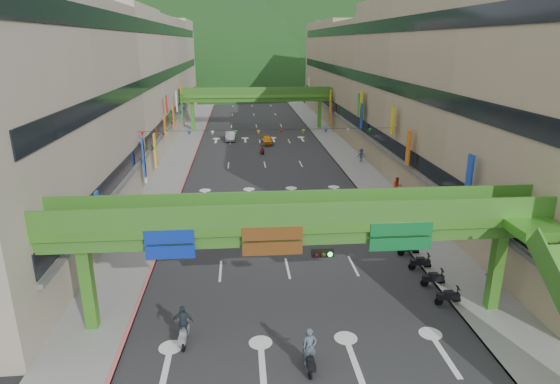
{
  "coord_description": "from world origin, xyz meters",
  "views": [
    {
      "loc": [
        -2.95,
        -16.24,
        14.58
      ],
      "look_at": [
        0.0,
        18.0,
        3.5
      ],
      "focal_mm": 30.0,
      "sensor_mm": 36.0,
      "label": 1
    }
  ],
  "objects_px": {
    "scooter_rider_near": "(310,351)",
    "car_silver": "(230,136)",
    "scooter_rider_mid": "(258,211)",
    "car_yellow": "(267,140)",
    "pedestrian_red": "(397,188)",
    "overpass_near": "(320,235)"
  },
  "relations": [
    {
      "from": "car_yellow",
      "to": "pedestrian_red",
      "type": "height_order",
      "value": "pedestrian_red"
    },
    {
      "from": "scooter_rider_near",
      "to": "car_silver",
      "type": "height_order",
      "value": "scooter_rider_near"
    },
    {
      "from": "pedestrian_red",
      "to": "scooter_rider_near",
      "type": "bearing_deg",
      "value": -125.26
    },
    {
      "from": "overpass_near",
      "to": "scooter_rider_mid",
      "type": "distance_m",
      "value": 16.17
    },
    {
      "from": "car_silver",
      "to": "scooter_rider_mid",
      "type": "bearing_deg",
      "value": -84.82
    },
    {
      "from": "scooter_rider_mid",
      "to": "car_yellow",
      "type": "bearing_deg",
      "value": 85.24
    },
    {
      "from": "car_yellow",
      "to": "car_silver",
      "type": "bearing_deg",
      "value": 151.09
    },
    {
      "from": "car_yellow",
      "to": "pedestrian_red",
      "type": "bearing_deg",
      "value": -65.93
    },
    {
      "from": "overpass_near",
      "to": "scooter_rider_near",
      "type": "height_order",
      "value": "overpass_near"
    },
    {
      "from": "scooter_rider_mid",
      "to": "pedestrian_red",
      "type": "height_order",
      "value": "scooter_rider_mid"
    },
    {
      "from": "overpass_near",
      "to": "pedestrian_red",
      "type": "relative_size",
      "value": 14.96
    },
    {
      "from": "car_yellow",
      "to": "pedestrian_red",
      "type": "relative_size",
      "value": 2.1
    },
    {
      "from": "overpass_near",
      "to": "car_yellow",
      "type": "distance_m",
      "value": 47.12
    },
    {
      "from": "scooter_rider_mid",
      "to": "car_yellow",
      "type": "relative_size",
      "value": 0.5
    },
    {
      "from": "scooter_rider_mid",
      "to": "pedestrian_red",
      "type": "xyz_separation_m",
      "value": [
        13.83,
        5.42,
        -0.07
      ]
    },
    {
      "from": "scooter_rider_near",
      "to": "car_silver",
      "type": "distance_m",
      "value": 53.85
    },
    {
      "from": "car_silver",
      "to": "pedestrian_red",
      "type": "bearing_deg",
      "value": -59.77
    },
    {
      "from": "overpass_near",
      "to": "car_silver",
      "type": "height_order",
      "value": "overpass_near"
    },
    {
      "from": "overpass_near",
      "to": "scooter_rider_near",
      "type": "bearing_deg",
      "value": -104.89
    },
    {
      "from": "scooter_rider_near",
      "to": "car_yellow",
      "type": "height_order",
      "value": "scooter_rider_near"
    },
    {
      "from": "scooter_rider_near",
      "to": "car_silver",
      "type": "bearing_deg",
      "value": 94.71
    },
    {
      "from": "scooter_rider_near",
      "to": "pedestrian_red",
      "type": "relative_size",
      "value": 1.18
    }
  ]
}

